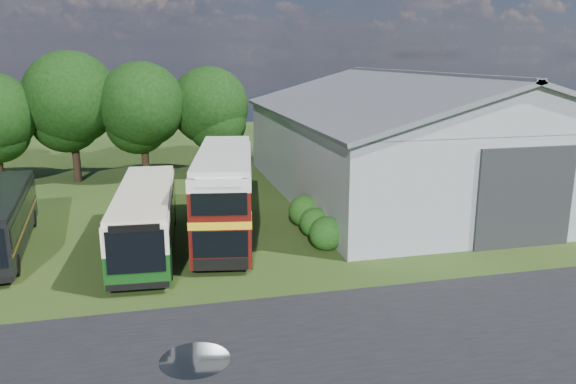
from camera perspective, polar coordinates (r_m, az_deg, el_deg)
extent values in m
plane|color=#203812|center=(21.17, -5.95, -12.18)|extent=(120.00, 120.00, 0.00)
cube|color=black|center=(19.16, 4.58, -15.10)|extent=(60.00, 8.00, 0.02)
cylinder|color=black|center=(18.41, -9.44, -16.55)|extent=(2.20, 2.20, 0.01)
cube|color=gray|center=(39.53, 12.67, 3.97)|extent=(18.00, 24.00, 5.50)
cube|color=#2D3033|center=(29.47, 22.97, -0.57)|extent=(5.20, 0.18, 5.00)
cylinder|color=black|center=(44.69, -20.71, 3.28)|extent=(0.56, 0.56, 3.60)
sphere|color=black|center=(44.17, -21.20, 8.89)|extent=(6.80, 6.80, 6.80)
cylinder|color=black|center=(43.38, -14.28, 3.26)|extent=(0.56, 0.56, 3.31)
sphere|color=black|center=(42.86, -14.61, 8.58)|extent=(6.26, 6.26, 6.26)
cylinder|color=black|center=(44.39, -7.81, 3.69)|extent=(0.56, 0.56, 3.17)
sphere|color=black|center=(43.89, -7.97, 8.67)|extent=(5.98, 5.98, 5.98)
sphere|color=#194714|center=(27.74, 3.90, -5.73)|extent=(1.70, 1.70, 1.70)
sphere|color=#194714|center=(29.55, 2.73, -4.48)|extent=(1.60, 1.60, 1.60)
sphere|color=#194714|center=(31.38, 1.70, -3.37)|extent=(1.80, 1.80, 1.80)
cube|color=#103C11|center=(27.80, -14.24, -2.42)|extent=(3.30, 11.34, 2.78)
cube|color=#4A0E0A|center=(28.70, -6.43, -0.01)|extent=(4.48, 10.97, 4.27)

